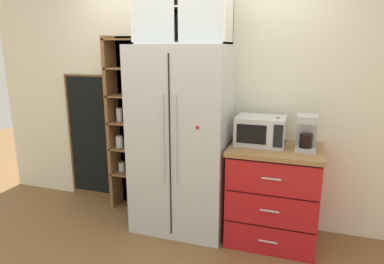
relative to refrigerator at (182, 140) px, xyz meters
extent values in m
plane|color=brown|center=(0.00, -0.03, -0.91)|extent=(10.60, 10.60, 0.00)
cube|color=silver|center=(0.00, 0.37, 0.37)|extent=(4.91, 0.10, 2.55)
cube|color=silver|center=(0.00, 0.00, 0.00)|extent=(0.91, 0.64, 1.81)
cube|color=black|center=(0.00, -0.32, 0.00)|extent=(0.01, 0.01, 1.67)
cylinder|color=silver|center=(-0.06, -0.33, 0.09)|extent=(0.02, 0.02, 0.82)
cylinder|color=silver|center=(0.06, -0.33, 0.09)|extent=(0.02, 0.02, 0.82)
cube|color=#A8161C|center=(0.26, -0.32, 0.22)|extent=(0.02, 0.01, 0.02)
cube|color=brown|center=(-0.71, 0.34, 0.05)|extent=(0.46, 0.04, 1.91)
cube|color=brown|center=(-0.90, 0.20, 0.05)|extent=(0.04, 0.23, 1.91)
cube|color=brown|center=(-0.52, 0.20, 0.05)|extent=(0.04, 0.23, 1.91)
cube|color=brown|center=(-0.71, 0.20, -0.50)|extent=(0.40, 0.23, 0.02)
cylinder|color=silver|center=(-0.82, 0.22, -0.45)|extent=(0.07, 0.07, 0.10)
cylinder|color=white|center=(-0.82, 0.22, -0.46)|extent=(0.06, 0.06, 0.07)
cylinder|color=#B2B2B7|center=(-0.82, 0.22, -0.39)|extent=(0.07, 0.07, 0.01)
cylinder|color=silver|center=(-0.70, 0.22, -0.44)|extent=(0.07, 0.07, 0.12)
cylinder|color=#2D2D2D|center=(-0.70, 0.22, -0.45)|extent=(0.06, 0.06, 0.08)
cylinder|color=#B2B2B7|center=(-0.70, 0.22, -0.37)|extent=(0.07, 0.07, 0.01)
cylinder|color=silver|center=(-0.59, 0.21, -0.44)|extent=(0.07, 0.07, 0.12)
cylinder|color=#B77A38|center=(-0.59, 0.21, -0.45)|extent=(0.06, 0.06, 0.08)
cylinder|color=#B2B2B7|center=(-0.59, 0.21, -0.37)|extent=(0.06, 0.06, 0.01)
cube|color=brown|center=(-0.71, 0.20, -0.21)|extent=(0.40, 0.23, 0.02)
cylinder|color=silver|center=(-0.82, 0.19, -0.14)|extent=(0.08, 0.08, 0.12)
cylinder|color=#382316|center=(-0.82, 0.19, -0.16)|extent=(0.07, 0.07, 0.08)
cylinder|color=#B2B2B7|center=(-0.82, 0.19, -0.07)|extent=(0.08, 0.08, 0.01)
cylinder|color=silver|center=(-0.72, 0.18, -0.15)|extent=(0.06, 0.06, 0.11)
cylinder|color=#E0C67F|center=(-0.72, 0.18, -0.16)|extent=(0.06, 0.06, 0.08)
cylinder|color=#B2B2B7|center=(-0.72, 0.18, -0.08)|extent=(0.06, 0.06, 0.01)
cylinder|color=silver|center=(-0.59, 0.20, -0.15)|extent=(0.07, 0.07, 0.10)
cylinder|color=white|center=(-0.59, 0.20, -0.16)|extent=(0.06, 0.06, 0.07)
cylinder|color=#B2B2B7|center=(-0.59, 0.20, -0.09)|extent=(0.06, 0.06, 0.01)
cube|color=brown|center=(-0.71, 0.20, 0.08)|extent=(0.40, 0.23, 0.02)
cylinder|color=silver|center=(-0.81, 0.21, 0.16)|extent=(0.07, 0.07, 0.14)
cylinder|color=#CCB78C|center=(-0.81, 0.21, 0.14)|extent=(0.06, 0.06, 0.09)
cylinder|color=#B2B2B7|center=(-0.81, 0.21, 0.24)|extent=(0.06, 0.06, 0.01)
cylinder|color=silver|center=(-0.71, 0.20, 0.15)|extent=(0.06, 0.06, 0.11)
cylinder|color=brown|center=(-0.71, 0.20, 0.13)|extent=(0.05, 0.05, 0.08)
cylinder|color=#B2B2B7|center=(-0.71, 0.20, 0.21)|extent=(0.06, 0.06, 0.01)
cylinder|color=silver|center=(-0.59, 0.20, 0.14)|extent=(0.07, 0.07, 0.10)
cylinder|color=beige|center=(-0.59, 0.20, 0.13)|extent=(0.06, 0.06, 0.07)
cylinder|color=#B2B2B7|center=(-0.59, 0.20, 0.20)|extent=(0.07, 0.07, 0.01)
cube|color=brown|center=(-0.71, 0.20, 0.38)|extent=(0.40, 0.23, 0.02)
cube|color=brown|center=(-0.71, 0.20, 0.67)|extent=(0.40, 0.23, 0.02)
cube|color=brown|center=(-0.71, 0.20, 0.96)|extent=(0.40, 0.23, 0.02)
cube|color=red|center=(0.89, 0.02, -0.47)|extent=(0.79, 0.60, 0.88)
cube|color=#9E7042|center=(0.89, 0.02, -0.01)|extent=(0.82, 0.63, 0.04)
cube|color=black|center=(0.89, -0.29, -0.63)|extent=(0.77, 0.00, 0.01)
cube|color=silver|center=(0.89, -0.30, -0.76)|extent=(0.16, 0.01, 0.01)
cube|color=black|center=(0.89, -0.29, -0.33)|extent=(0.77, 0.00, 0.01)
cube|color=silver|center=(0.89, -0.30, -0.47)|extent=(0.16, 0.01, 0.01)
cube|color=black|center=(0.89, -0.29, -0.04)|extent=(0.77, 0.00, 0.01)
cube|color=silver|center=(0.89, -0.30, -0.18)|extent=(0.16, 0.01, 0.01)
cube|color=silver|center=(0.74, 0.07, 0.14)|extent=(0.44, 0.32, 0.26)
cube|color=black|center=(0.68, -0.10, 0.14)|extent=(0.26, 0.01, 0.17)
cube|color=black|center=(0.91, -0.10, 0.14)|extent=(0.08, 0.01, 0.20)
cube|color=#B7B7BC|center=(1.14, 0.00, 0.02)|extent=(0.17, 0.20, 0.03)
cube|color=#B7B7BC|center=(1.14, 0.07, 0.16)|extent=(0.17, 0.06, 0.30)
cube|color=#B7B7BC|center=(1.14, 0.00, 0.29)|extent=(0.17, 0.20, 0.06)
cylinder|color=black|center=(1.14, -0.01, 0.10)|extent=(0.11, 0.11, 0.12)
cylinder|color=navy|center=(0.89, 0.07, 0.05)|extent=(0.09, 0.09, 0.08)
torus|color=navy|center=(0.95, 0.07, 0.05)|extent=(0.05, 0.01, 0.05)
cylinder|color=silver|center=(0.89, 0.05, 0.10)|extent=(0.07, 0.07, 0.18)
cone|color=silver|center=(0.89, 0.05, 0.20)|extent=(0.07, 0.07, 0.04)
cylinder|color=silver|center=(0.89, 0.05, 0.23)|extent=(0.03, 0.03, 0.07)
cylinder|color=black|center=(0.89, 0.05, 0.27)|extent=(0.03, 0.03, 0.01)
cube|color=silver|center=(0.00, 0.17, 1.22)|extent=(0.88, 0.02, 0.64)
cube|color=silver|center=(0.00, 0.02, 0.92)|extent=(0.88, 0.32, 0.02)
cube|color=silver|center=(-0.43, 0.02, 1.22)|extent=(0.02, 0.32, 0.64)
cube|color=silver|center=(0.43, 0.02, 1.22)|extent=(0.02, 0.32, 0.64)
cube|color=silver|center=(0.00, 0.02, 1.22)|extent=(0.85, 0.30, 0.02)
cube|color=silver|center=(-0.22, -0.13, 1.22)|extent=(0.40, 0.01, 0.60)
cube|color=silver|center=(0.22, -0.13, 1.22)|extent=(0.40, 0.01, 0.60)
cylinder|color=silver|center=(-0.31, 0.02, 0.93)|extent=(0.05, 0.05, 0.00)
cylinder|color=silver|center=(-0.31, 0.02, 0.96)|extent=(0.01, 0.01, 0.07)
cone|color=silver|center=(-0.31, 0.02, 1.02)|extent=(0.06, 0.06, 0.05)
cylinder|color=silver|center=(0.00, 0.02, 0.93)|extent=(0.05, 0.05, 0.00)
cylinder|color=silver|center=(0.00, 0.02, 0.96)|extent=(0.01, 0.01, 0.07)
cone|color=silver|center=(0.00, 0.02, 1.02)|extent=(0.06, 0.06, 0.05)
cylinder|color=silver|center=(0.31, 0.02, 0.93)|extent=(0.05, 0.05, 0.00)
cylinder|color=silver|center=(0.31, 0.02, 0.96)|extent=(0.01, 0.01, 0.07)
cone|color=silver|center=(0.31, 0.02, 1.02)|extent=(0.06, 0.06, 0.05)
cylinder|color=white|center=(-0.26, 0.02, 1.26)|extent=(0.06, 0.06, 0.07)
cylinder|color=white|center=(0.26, 0.02, 1.26)|extent=(0.06, 0.06, 0.07)
cube|color=brown|center=(-1.26, 0.30, -0.16)|extent=(0.60, 0.04, 1.49)
cube|color=black|center=(-1.26, 0.28, -0.13)|extent=(0.54, 0.01, 1.39)
camera|label=1|loc=(1.10, -3.00, 0.87)|focal=31.73mm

